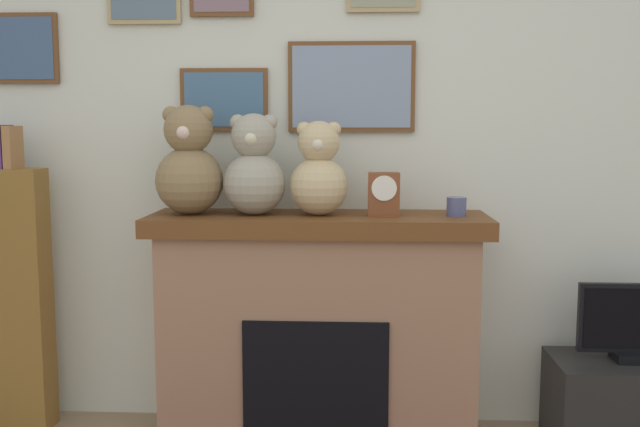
% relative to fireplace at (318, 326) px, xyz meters
% --- Properties ---
extents(back_wall, '(5.20, 0.15, 2.60)m').
position_rel_fireplace_xyz_m(back_wall, '(0.19, 0.28, 0.78)').
color(back_wall, silver).
rests_on(back_wall, ground_plane).
extents(fireplace, '(1.52, 0.50, 1.05)m').
position_rel_fireplace_xyz_m(fireplace, '(0.00, 0.00, 0.00)').
color(fireplace, '#976D51').
rests_on(fireplace, ground_plane).
extents(bookshelf, '(0.37, 0.16, 1.45)m').
position_rel_fireplace_xyz_m(bookshelf, '(-1.47, 0.02, 0.14)').
color(bookshelf, brown).
rests_on(bookshelf, ground_plane).
extents(tv_stand, '(0.72, 0.40, 0.41)m').
position_rel_fireplace_xyz_m(tv_stand, '(1.41, -0.08, -0.32)').
color(tv_stand, black).
rests_on(tv_stand, ground_plane).
extents(television, '(0.52, 0.14, 0.35)m').
position_rel_fireplace_xyz_m(television, '(1.41, -0.08, 0.05)').
color(television, black).
rests_on(television, tv_stand).
extents(candle_jar, '(0.09, 0.09, 0.08)m').
position_rel_fireplace_xyz_m(candle_jar, '(0.62, -0.02, 0.56)').
color(candle_jar, '#4C517A').
rests_on(candle_jar, fireplace).
extents(mantel_clock, '(0.14, 0.10, 0.19)m').
position_rel_fireplace_xyz_m(mantel_clock, '(0.29, -0.02, 0.61)').
color(mantel_clock, brown).
rests_on(mantel_clock, fireplace).
extents(teddy_bear_cream, '(0.30, 0.30, 0.49)m').
position_rel_fireplace_xyz_m(teddy_bear_cream, '(-0.58, -0.02, 0.74)').
color(teddy_bear_cream, olive).
rests_on(teddy_bear_cream, fireplace).
extents(teddy_bear_tan, '(0.28, 0.28, 0.45)m').
position_rel_fireplace_xyz_m(teddy_bear_tan, '(-0.29, -0.02, 0.72)').
color(teddy_bear_tan, '#A09986').
rests_on(teddy_bear_tan, fireplace).
extents(teddy_bear_grey, '(0.26, 0.26, 0.42)m').
position_rel_fireplace_xyz_m(teddy_bear_grey, '(0.00, -0.02, 0.71)').
color(teddy_bear_grey, tan).
rests_on(teddy_bear_grey, fireplace).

